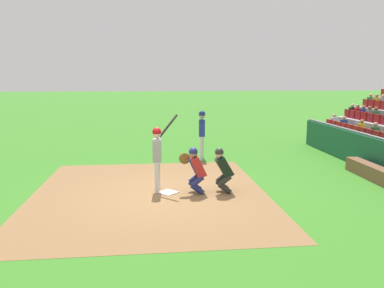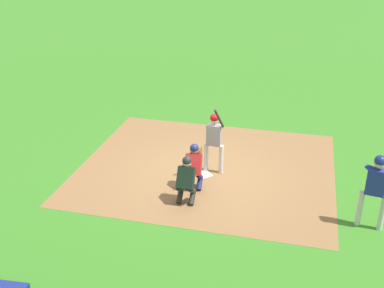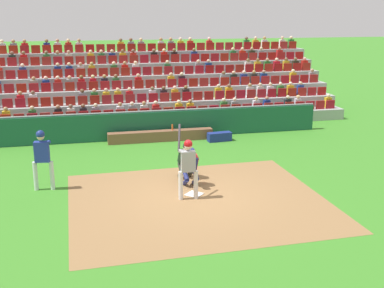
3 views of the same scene
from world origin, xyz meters
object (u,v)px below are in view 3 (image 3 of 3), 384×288
at_px(water_bottle_on_bench, 172,127).
at_px(catcher_crouching, 190,164).
at_px(batter_at_plate, 188,163).
at_px(home_plate_umpire, 186,158).
at_px(equipment_duffel_bag, 219,137).
at_px(dugout_bench, 161,136).
at_px(on_deck_batter, 42,154).
at_px(home_plate_marker, 194,194).

bearing_deg(water_bottle_on_bench, catcher_crouching, 84.91).
height_order(batter_at_plate, home_plate_umpire, batter_at_plate).
height_order(catcher_crouching, water_bottle_on_bench, catcher_crouching).
bearing_deg(equipment_duffel_bag, catcher_crouching, 59.17).
height_order(catcher_crouching, dugout_bench, catcher_crouching).
relative_size(catcher_crouching, on_deck_batter, 0.69).
height_order(dugout_bench, equipment_duffel_bag, dugout_bench).
height_order(home_plate_marker, batter_at_plate, batter_at_plate).
bearing_deg(batter_at_plate, home_plate_umpire, -100.35).
bearing_deg(batter_at_plate, equipment_duffel_bag, -114.06).
relative_size(home_plate_marker, catcher_crouching, 0.34).
xyz_separation_m(home_plate_marker, batter_at_plate, (0.25, 0.27, 1.09)).
xyz_separation_m(batter_at_plate, dugout_bench, (-0.31, -6.61, -0.88)).
distance_m(home_plate_umpire, equipment_duffel_bag, 4.94).
bearing_deg(water_bottle_on_bench, batter_at_plate, 83.05).
relative_size(batter_at_plate, dugout_bench, 0.48).
bearing_deg(equipment_duffel_bag, on_deck_batter, 27.09).
xyz_separation_m(home_plate_marker, home_plate_umpire, (-0.07, -1.49, 0.67)).
bearing_deg(equipment_duffel_bag, batter_at_plate, 60.51).
bearing_deg(home_plate_umpire, batter_at_plate, 79.65).
height_order(catcher_crouching, home_plate_umpire, catcher_crouching).
distance_m(home_plate_marker, equipment_duffel_bag, 6.28).
height_order(home_plate_umpire, water_bottle_on_bench, home_plate_umpire).
bearing_deg(water_bottle_on_bench, dugout_bench, 0.89).
distance_m(home_plate_marker, water_bottle_on_bench, 6.39).
xyz_separation_m(home_plate_umpire, equipment_duffel_bag, (-2.38, -4.29, -0.50)).
bearing_deg(on_deck_batter, dugout_bench, -131.98).
distance_m(home_plate_marker, home_plate_umpire, 1.63).
relative_size(water_bottle_on_bench, equipment_duffel_bag, 0.25).
bearing_deg(on_deck_batter, home_plate_umpire, -179.50).
height_order(catcher_crouching, on_deck_batter, on_deck_batter).
relative_size(home_plate_umpire, water_bottle_on_bench, 5.05).
bearing_deg(home_plate_umpire, dugout_bench, -89.85).
height_order(home_plate_marker, catcher_crouching, catcher_crouching).
height_order(batter_at_plate, water_bottle_on_bench, batter_at_plate).
height_order(batter_at_plate, on_deck_batter, batter_at_plate).
height_order(equipment_duffel_bag, on_deck_batter, on_deck_batter).
relative_size(home_plate_marker, water_bottle_on_bench, 1.77).
xyz_separation_m(water_bottle_on_bench, on_deck_batter, (4.90, 4.90, 0.59)).
distance_m(batter_at_plate, home_plate_umpire, 1.83).
bearing_deg(home_plate_umpire, equipment_duffel_bag, -119.00).
xyz_separation_m(catcher_crouching, equipment_duffel_bag, (-2.39, -5.04, -0.53)).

